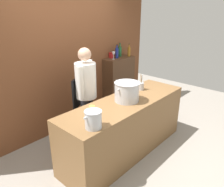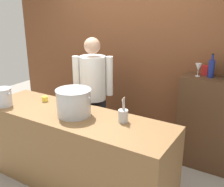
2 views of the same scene
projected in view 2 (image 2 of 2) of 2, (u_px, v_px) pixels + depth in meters
ground_plane at (77, 183)px, 3.29m from camera, size 8.00×8.00×0.00m
brick_back_panel at (133, 44)px, 3.94m from camera, size 4.40×0.10×3.00m
prep_counter at (75, 150)px, 3.14m from camera, size 2.31×0.70×0.90m
bar_cabinet at (209, 124)px, 3.45m from camera, size 0.76×0.32×1.21m
chef at (93, 90)px, 3.63m from camera, size 0.48×0.41×1.66m
stockpot_large at (74, 102)px, 2.95m from camera, size 0.44×0.39×0.29m
stockpot_small at (3, 97)px, 3.23m from camera, size 0.27×0.21×0.22m
utensil_crock at (123, 115)px, 2.80m from camera, size 0.10×0.10×0.27m
butter_jar at (45, 99)px, 3.39m from camera, size 0.07×0.07×0.06m
wine_bottle_cobalt at (211, 68)px, 3.26m from camera, size 0.07×0.07×0.29m
wine_glass_tall at (198, 67)px, 3.31m from camera, size 0.08×0.08×0.16m
spice_tin_red at (205, 70)px, 3.39m from camera, size 0.08×0.08×0.12m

